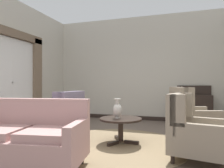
{
  "coord_description": "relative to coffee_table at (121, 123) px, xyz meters",
  "views": [
    {
      "loc": [
        1.15,
        -3.43,
        1.13
      ],
      "look_at": [
        -0.21,
        0.8,
        1.14
      ],
      "focal_mm": 33.5,
      "sensor_mm": 36.0,
      "label": 1
    }
  ],
  "objects": [
    {
      "name": "armchair_near_window",
      "position": [
        -1.19,
        -0.18,
        0.04
      ],
      "size": [
        0.81,
        0.82,
        1.0
      ],
      "rotation": [
        0.0,
        0.0,
        4.68
      ],
      "color": "slate",
      "rests_on": "ground"
    },
    {
      "name": "armchair_back_corner",
      "position": [
        1.28,
        0.61,
        0.07
      ],
      "size": [
        1.0,
        1.02,
        1.08
      ],
      "rotation": [
        0.0,
        0.0,
        1.86
      ],
      "color": "gray",
      "rests_on": "ground"
    },
    {
      "name": "area_rug",
      "position": [
        -0.08,
        -0.16,
        -0.38
      ],
      "size": [
        2.69,
        2.69,
        0.01
      ],
      "primitive_type": "cylinder",
      "color": "#847051",
      "rests_on": "ground"
    },
    {
      "name": "settee",
      "position": [
        -0.89,
        -1.56,
        0.01
      ],
      "size": [
        1.68,
        1.04,
        0.93
      ],
      "rotation": [
        0.0,
        0.0,
        0.16
      ],
      "color": "tan",
      "rests_on": "ground"
    },
    {
      "name": "sideboard",
      "position": [
        1.49,
        2.54,
        0.1
      ],
      "size": [
        0.94,
        0.41,
        1.1
      ],
      "color": "black",
      "rests_on": "ground"
    },
    {
      "name": "window_with_curtains",
      "position": [
        -2.88,
        0.31,
        0.96
      ],
      "size": [
        0.12,
        2.14,
        2.5
      ],
      "color": "silver"
    },
    {
      "name": "porcelain_vase",
      "position": [
        -0.06,
        -0.04,
        0.26
      ],
      "size": [
        0.17,
        0.17,
        0.38
      ],
      "color": "beige",
      "rests_on": "coffee_table"
    },
    {
      "name": "coffee_table",
      "position": [
        0.0,
        0.0,
        0.0
      ],
      "size": [
        0.81,
        0.81,
        0.48
      ],
      "color": "black",
      "rests_on": "ground"
    },
    {
      "name": "wall_left",
      "position": [
        -2.97,
        0.53,
        1.28
      ],
      "size": [
        0.08,
        4.61,
        3.33
      ],
      "primitive_type": "cube",
      "color": "beige",
      "rests_on": "ground"
    },
    {
      "name": "ground",
      "position": [
        -0.08,
        -0.46,
        -0.39
      ],
      "size": [
        9.21,
        9.21,
        0.0
      ],
      "primitive_type": "plane",
      "color": "brown"
    },
    {
      "name": "baseboard_back",
      "position": [
        -0.08,
        2.78,
        -0.33
      ],
      "size": [
        5.79,
        0.03,
        0.12
      ],
      "primitive_type": "cube",
      "color": "black",
      "rests_on": "ground"
    },
    {
      "name": "armchair_far_left",
      "position": [
        1.31,
        -0.58,
        0.03
      ],
      "size": [
        1.02,
        0.89,
        0.99
      ],
      "rotation": [
        0.0,
        0.0,
        7.65
      ],
      "color": "gray",
      "rests_on": "ground"
    },
    {
      "name": "wall_back",
      "position": [
        -0.08,
        2.84,
        1.28
      ],
      "size": [
        5.95,
        0.08,
        3.33
      ],
      "primitive_type": "cube",
      "color": "beige",
      "rests_on": "ground"
    }
  ]
}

